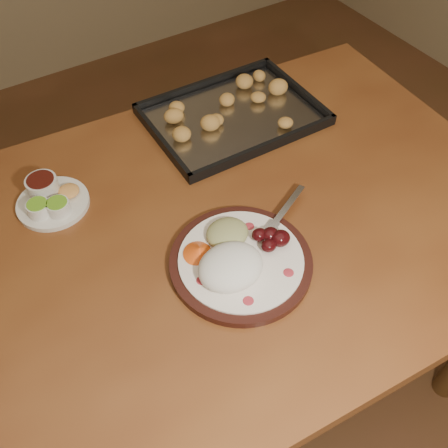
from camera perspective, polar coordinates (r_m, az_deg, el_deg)
ground at (r=1.67m, az=0.68°, el=-18.37°), size 4.00×4.00×0.00m
dining_table at (r=1.11m, az=-4.10°, el=-4.49°), size 1.56×1.01×0.75m
dinner_plate at (r=0.97m, az=1.51°, el=-4.04°), size 0.36×0.28×0.06m
condiment_saucer at (r=1.14m, az=-19.28°, el=2.78°), size 0.15×0.15×0.05m
baking_tray at (r=1.30m, az=0.98°, el=12.42°), size 0.42×0.32×0.04m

